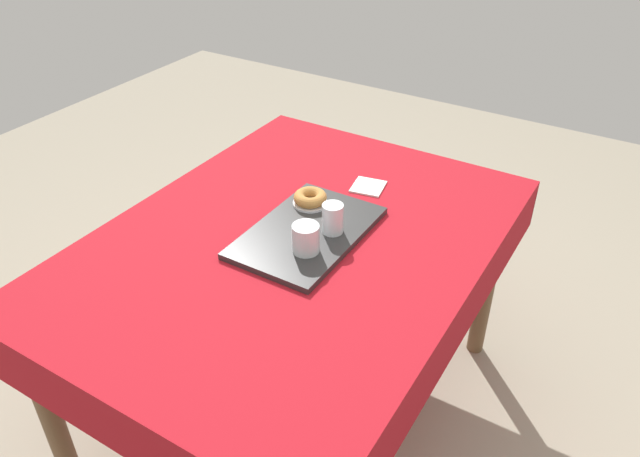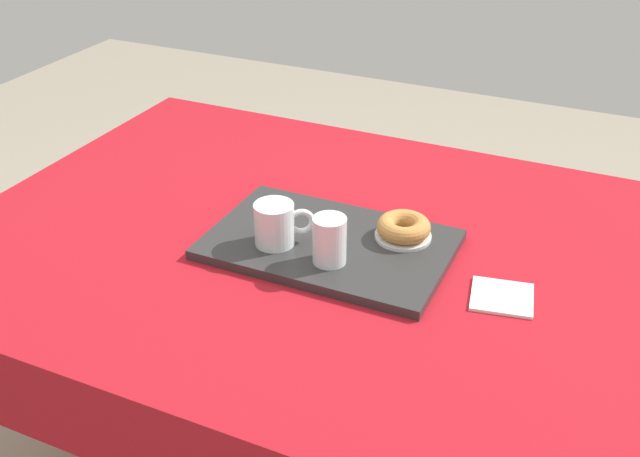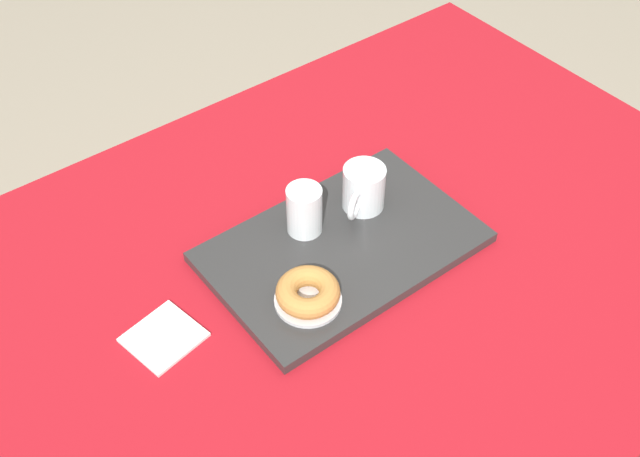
{
  "view_description": "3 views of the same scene",
  "coord_description": "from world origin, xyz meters",
  "px_view_note": "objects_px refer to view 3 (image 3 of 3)",
  "views": [
    {
      "loc": [
        -1.25,
        -0.86,
        1.83
      ],
      "look_at": [
        0.06,
        -0.06,
        0.79
      ],
      "focal_mm": 34.68,
      "sensor_mm": 36.0,
      "label": 1
    },
    {
      "loc": [
        0.55,
        -1.2,
        1.56
      ],
      "look_at": [
        0.03,
        -0.06,
        0.83
      ],
      "focal_mm": 42.74,
      "sensor_mm": 36.0,
      "label": 2
    },
    {
      "loc": [
        0.65,
        0.71,
        1.79
      ],
      "look_at": [
        0.05,
        -0.08,
        0.79
      ],
      "focal_mm": 44.11,
      "sensor_mm": 36.0,
      "label": 3
    }
  ],
  "objects_px": {
    "tea_mug_left": "(363,189)",
    "dining_table": "(366,281)",
    "serving_tray": "(342,247)",
    "water_glass_near": "(304,212)",
    "paper_napkin": "(164,337)",
    "sugar_donut_left": "(308,292)",
    "donut_plate_left": "(308,300)"
  },
  "relations": [
    {
      "from": "serving_tray",
      "to": "donut_plate_left",
      "type": "relative_size",
      "value": 4.2
    },
    {
      "from": "water_glass_near",
      "to": "sugar_donut_left",
      "type": "xyz_separation_m",
      "value": [
        0.1,
        0.14,
        -0.02
      ]
    },
    {
      "from": "donut_plate_left",
      "to": "dining_table",
      "type": "bearing_deg",
      "value": -165.94
    },
    {
      "from": "water_glass_near",
      "to": "sugar_donut_left",
      "type": "distance_m",
      "value": 0.17
    },
    {
      "from": "water_glass_near",
      "to": "paper_napkin",
      "type": "bearing_deg",
      "value": 8.05
    },
    {
      "from": "tea_mug_left",
      "to": "water_glass_near",
      "type": "distance_m",
      "value": 0.12
    },
    {
      "from": "serving_tray",
      "to": "water_glass_near",
      "type": "relative_size",
      "value": 5.09
    },
    {
      "from": "donut_plate_left",
      "to": "sugar_donut_left",
      "type": "xyz_separation_m",
      "value": [
        0.0,
        -0.0,
        0.02
      ]
    },
    {
      "from": "dining_table",
      "to": "tea_mug_left",
      "type": "bearing_deg",
      "value": -123.61
    },
    {
      "from": "donut_plate_left",
      "to": "paper_napkin",
      "type": "height_order",
      "value": "donut_plate_left"
    },
    {
      "from": "tea_mug_left",
      "to": "donut_plate_left",
      "type": "relative_size",
      "value": 0.98
    },
    {
      "from": "donut_plate_left",
      "to": "paper_napkin",
      "type": "relative_size",
      "value": 1.03
    },
    {
      "from": "paper_napkin",
      "to": "sugar_donut_left",
      "type": "bearing_deg",
      "value": 156.86
    },
    {
      "from": "water_glass_near",
      "to": "paper_napkin",
      "type": "xyz_separation_m",
      "value": [
        0.32,
        0.04,
        -0.06
      ]
    },
    {
      "from": "dining_table",
      "to": "serving_tray",
      "type": "xyz_separation_m",
      "value": [
        0.04,
        -0.03,
        0.09
      ]
    },
    {
      "from": "tea_mug_left",
      "to": "dining_table",
      "type": "bearing_deg",
      "value": 56.39
    },
    {
      "from": "sugar_donut_left",
      "to": "paper_napkin",
      "type": "bearing_deg",
      "value": -23.14
    },
    {
      "from": "dining_table",
      "to": "donut_plate_left",
      "type": "distance_m",
      "value": 0.2
    },
    {
      "from": "donut_plate_left",
      "to": "paper_napkin",
      "type": "bearing_deg",
      "value": -23.14
    },
    {
      "from": "dining_table",
      "to": "water_glass_near",
      "type": "bearing_deg",
      "value": -55.41
    },
    {
      "from": "sugar_donut_left",
      "to": "paper_napkin",
      "type": "xyz_separation_m",
      "value": [
        0.22,
        -0.09,
        -0.04
      ]
    },
    {
      "from": "serving_tray",
      "to": "sugar_donut_left",
      "type": "distance_m",
      "value": 0.15
    },
    {
      "from": "paper_napkin",
      "to": "tea_mug_left",
      "type": "bearing_deg",
      "value": -176.35
    },
    {
      "from": "dining_table",
      "to": "serving_tray",
      "type": "height_order",
      "value": "serving_tray"
    },
    {
      "from": "water_glass_near",
      "to": "sugar_donut_left",
      "type": "height_order",
      "value": "water_glass_near"
    },
    {
      "from": "serving_tray",
      "to": "water_glass_near",
      "type": "distance_m",
      "value": 0.09
    },
    {
      "from": "serving_tray",
      "to": "sugar_donut_left",
      "type": "height_order",
      "value": "sugar_donut_left"
    },
    {
      "from": "tea_mug_left",
      "to": "water_glass_near",
      "type": "xyz_separation_m",
      "value": [
        0.12,
        -0.02,
        0.0
      ]
    },
    {
      "from": "dining_table",
      "to": "sugar_donut_left",
      "type": "distance_m",
      "value": 0.21
    },
    {
      "from": "tea_mug_left",
      "to": "water_glass_near",
      "type": "bearing_deg",
      "value": -7.92
    },
    {
      "from": "serving_tray",
      "to": "water_glass_near",
      "type": "height_order",
      "value": "water_glass_near"
    },
    {
      "from": "serving_tray",
      "to": "water_glass_near",
      "type": "xyz_separation_m",
      "value": [
        0.03,
        -0.07,
        0.05
      ]
    }
  ]
}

